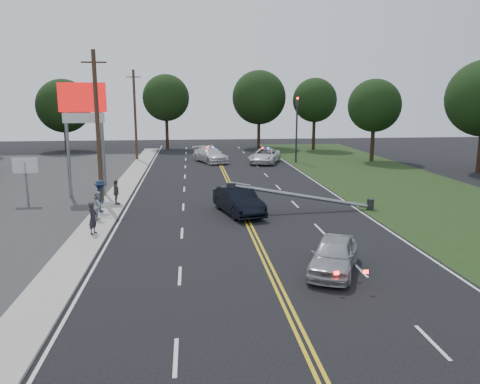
{
  "coord_description": "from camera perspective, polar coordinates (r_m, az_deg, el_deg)",
  "views": [
    {
      "loc": [
        -3.19,
        -19.78,
        6.99
      ],
      "look_at": [
        -0.4,
        6.18,
        1.7
      ],
      "focal_mm": 35.0,
      "sensor_mm": 36.0,
      "label": 1
    }
  ],
  "objects": [
    {
      "name": "utility_pole_mid",
      "position": [
        32.4,
        -16.96,
        7.59
      ],
      "size": [
        1.6,
        0.28,
        10.0
      ],
      "color": "#382619",
      "rests_on": "ground"
    },
    {
      "name": "bystander_c",
      "position": [
        29.65,
        -16.6,
        -0.47
      ],
      "size": [
        1.0,
        1.41,
        1.97
      ],
      "primitive_type": "imported",
      "rotation": [
        0.0,
        0.0,
        1.8
      ],
      "color": "#1B2845",
      "rests_on": "sidewalk"
    },
    {
      "name": "emergency_b",
      "position": [
        51.44,
        -3.63,
        4.54
      ],
      "size": [
        4.24,
        6.06,
        1.63
      ],
      "primitive_type": "imported",
      "rotation": [
        0.0,
        0.0,
        0.39
      ],
      "color": "silver",
      "rests_on": "ground"
    },
    {
      "name": "tree_5",
      "position": [
        66.63,
        -20.71,
        9.78
      ],
      "size": [
        7.0,
        7.0,
        9.39
      ],
      "color": "black",
      "rests_on": "ground"
    },
    {
      "name": "pylon_sign",
      "position": [
        34.58,
        -18.58,
        9.22
      ],
      "size": [
        3.2,
        0.35,
        8.0
      ],
      "color": "gray",
      "rests_on": "ground"
    },
    {
      "name": "bystander_a",
      "position": [
        25.05,
        -17.5,
        -3.05
      ],
      "size": [
        0.55,
        0.69,
        1.65
      ],
      "primitive_type": "imported",
      "rotation": [
        0.0,
        0.0,
        1.28
      ],
      "color": "#24252B",
      "rests_on": "sidewalk"
    },
    {
      "name": "waiting_sedan",
      "position": [
        19.51,
        11.35,
        -7.54
      ],
      "size": [
        3.29,
        4.52,
        1.43
      ],
      "primitive_type": "imported",
      "rotation": [
        0.0,
        0.0,
        -0.43
      ],
      "color": "#A9ACB2",
      "rests_on": "ground"
    },
    {
      "name": "tree_9",
      "position": [
        53.99,
        16.08,
        10.08
      ],
      "size": [
        5.77,
        5.77,
        9.01
      ],
      "color": "black",
      "rests_on": "ground"
    },
    {
      "name": "tree_6",
      "position": [
        65.44,
        -9.02,
        11.27
      ],
      "size": [
        6.3,
        6.3,
        10.1
      ],
      "color": "black",
      "rests_on": "ground"
    },
    {
      "name": "bystander_d",
      "position": [
        31.44,
        -14.85,
        -0.03
      ],
      "size": [
        0.62,
        1.02,
        1.63
      ],
      "primitive_type": "imported",
      "rotation": [
        0.0,
        0.0,
        1.81
      ],
      "color": "#5E534B",
      "rests_on": "sidewalk"
    },
    {
      "name": "centerline_yellow",
      "position": [
        30.75,
        -0.02,
        -1.66
      ],
      "size": [
        0.36,
        80.0,
        0.0
      ],
      "primitive_type": "cube",
      "color": "gold",
      "rests_on": "ground"
    },
    {
      "name": "tree_7",
      "position": [
        66.42,
        2.33,
        11.43
      ],
      "size": [
        7.47,
        7.47,
        10.72
      ],
      "color": "black",
      "rests_on": "ground"
    },
    {
      "name": "tree_8",
      "position": [
        64.49,
        9.1,
        10.99
      ],
      "size": [
        5.87,
        5.87,
        9.57
      ],
      "color": "black",
      "rests_on": "ground"
    },
    {
      "name": "ground",
      "position": [
        21.22,
        2.89,
        -7.79
      ],
      "size": [
        120.0,
        120.0,
        0.0
      ],
      "primitive_type": "plane",
      "color": "black",
      "rests_on": "ground"
    },
    {
      "name": "emergency_a",
      "position": [
        50.75,
        3.08,
        4.41
      ],
      "size": [
        4.42,
        6.19,
        1.56
      ],
      "primitive_type": "imported",
      "rotation": [
        0.0,
        0.0,
        -0.36
      ],
      "color": "silver",
      "rests_on": "ground"
    },
    {
      "name": "sidewalk",
      "position": [
        31.02,
        -15.65,
        -1.89
      ],
      "size": [
        1.8,
        70.0,
        0.12
      ],
      "primitive_type": "cube",
      "color": "#A9A498",
      "rests_on": "ground"
    },
    {
      "name": "bystander_b",
      "position": [
        27.88,
        -16.85,
        -1.58
      ],
      "size": [
        0.63,
        0.8,
        1.64
      ],
      "primitive_type": "imported",
      "rotation": [
        0.0,
        0.0,
        1.58
      ],
      "color": "#9E9FA3",
      "rests_on": "sidewalk"
    },
    {
      "name": "fallen_streetlight",
      "position": [
        29.38,
        8.55,
        -0.6
      ],
      "size": [
        9.36,
        0.44,
        1.91
      ],
      "color": "#2D2D30",
      "rests_on": "ground"
    },
    {
      "name": "grass_verge",
      "position": [
        34.84,
        22.65,
        -1.0
      ],
      "size": [
        12.0,
        80.0,
        0.01
      ],
      "primitive_type": "cube",
      "color": "black",
      "rests_on": "ground"
    },
    {
      "name": "traffic_signal",
      "position": [
        51.16,
        6.93,
        8.25
      ],
      "size": [
        0.28,
        0.41,
        7.05
      ],
      "color": "#2D2D30",
      "rests_on": "ground"
    },
    {
      "name": "utility_pole_far",
      "position": [
        54.15,
        -12.66,
        9.16
      ],
      "size": [
        1.6,
        0.28,
        10.0
      ],
      "color": "#382619",
      "rests_on": "ground"
    },
    {
      "name": "crashed_sedan",
      "position": [
        28.47,
        -0.19,
        -1.07
      ],
      "size": [
        2.98,
        5.25,
        1.64
      ],
      "primitive_type": "imported",
      "rotation": [
        0.0,
        0.0,
        0.27
      ],
      "color": "black",
      "rests_on": "ground"
    },
    {
      "name": "small_sign",
      "position": [
        33.89,
        -24.69,
        2.51
      ],
      "size": [
        1.6,
        0.14,
        3.1
      ],
      "color": "gray",
      "rests_on": "ground"
    }
  ]
}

